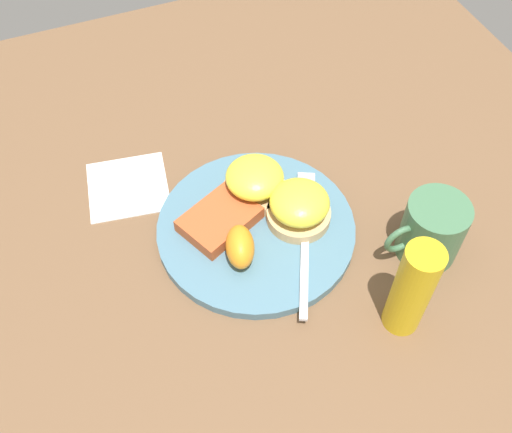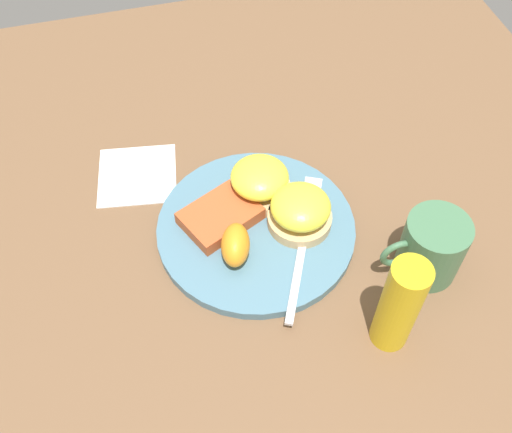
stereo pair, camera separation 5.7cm
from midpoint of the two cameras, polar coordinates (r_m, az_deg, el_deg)
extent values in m
plane|color=brown|center=(0.80, -2.03, -1.57)|extent=(1.10, 1.10, 0.00)
cylinder|color=slate|center=(0.79, -2.04, -1.27)|extent=(0.26, 0.26, 0.01)
cylinder|color=tan|center=(0.79, 2.02, 0.05)|extent=(0.08, 0.08, 0.02)
ellipsoid|color=yellow|center=(0.77, 2.08, 1.26)|extent=(0.08, 0.08, 0.04)
cylinder|color=tan|center=(0.81, -2.11, 2.45)|extent=(0.08, 0.08, 0.02)
ellipsoid|color=yellow|center=(0.79, -2.17, 3.68)|extent=(0.08, 0.08, 0.04)
cube|color=#B34F28|center=(0.78, -5.54, -0.36)|extent=(0.12, 0.10, 0.02)
ellipsoid|color=orange|center=(0.74, -3.71, -3.00)|extent=(0.05, 0.07, 0.04)
cube|color=silver|center=(0.74, 2.43, -5.81)|extent=(0.06, 0.11, 0.00)
cube|color=silver|center=(0.83, 2.84, 2.77)|extent=(0.04, 0.05, 0.00)
cylinder|color=#42704C|center=(0.77, 14.45, -1.34)|extent=(0.08, 0.08, 0.09)
torus|color=#42704C|center=(0.75, 11.61, -2.21)|extent=(0.05, 0.01, 0.05)
cube|color=white|center=(0.87, -13.95, 2.73)|extent=(0.13, 0.13, 0.00)
cylinder|color=gold|center=(0.68, 12.36, -6.95)|extent=(0.04, 0.04, 0.14)
camera|label=1|loc=(0.03, -92.10, -2.78)|focal=42.00mm
camera|label=2|loc=(0.03, 87.90, 2.78)|focal=42.00mm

